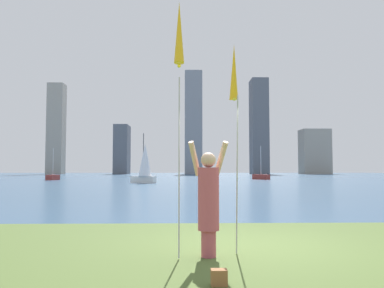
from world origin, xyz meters
name	(u,v)px	position (x,y,z in m)	size (l,w,h in m)	color
ground	(190,179)	(0.00, 50.95, -0.06)	(120.00, 138.00, 0.12)	#475B28
person	(208,199)	(-0.87, -0.94, 0.96)	(0.72, 0.53, 1.96)	#B24C59
kite_flag_left	(179,40)	(-1.37, -1.41, 3.54)	(0.16, 0.99, 4.20)	#B2B2B7
kite_flag_right	(234,78)	(-0.37, -0.56, 3.13)	(0.16, 0.61, 3.74)	#B2B2B7
bag	(219,278)	(-0.85, -2.58, 0.10)	(0.21, 0.15, 0.20)	brown
sailboat_0	(53,177)	(-17.49, 43.19, 0.35)	(1.31, 2.10, 4.00)	maroon
sailboat_3	(261,177)	(9.24, 44.89, 0.37)	(2.06, 2.58, 4.41)	maroon
sailboat_4	(145,164)	(-4.95, 32.16, 1.93)	(2.65, 1.84, 4.96)	white
skyline_tower_0	(56,129)	(-32.64, 92.83, 11.35)	(3.88, 3.84, 22.70)	gray
skyline_tower_1	(122,150)	(-16.45, 94.87, 6.22)	(3.51, 7.24, 12.45)	#565B66
skyline_tower_2	(193,123)	(1.85, 95.58, 13.25)	(4.40, 6.08, 26.50)	gray
skyline_tower_3	(259,126)	(18.84, 94.60, 12.26)	(4.18, 5.81, 24.51)	#565B66
skyline_tower_4	(315,152)	(32.84, 93.25, 5.68)	(7.04, 5.47, 11.36)	gray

